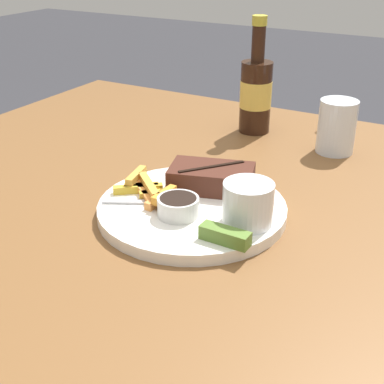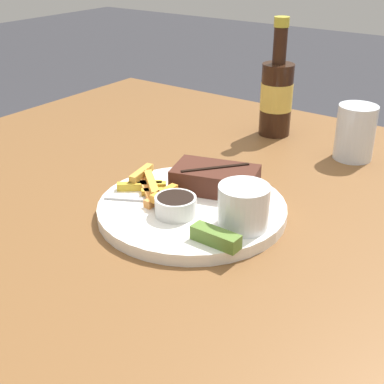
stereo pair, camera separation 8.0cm
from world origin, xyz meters
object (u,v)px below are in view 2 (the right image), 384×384
(pickle_spear, at_px, (216,237))
(salt_shaker, at_px, (355,119))
(dinner_plate, at_px, (192,209))
(beer_bottle, at_px, (277,95))
(fork_utensil, at_px, (144,199))
(knife_utensil, at_px, (187,191))
(dipping_sauce_cup, at_px, (178,206))
(coleslaw_cup, at_px, (244,204))
(drinking_glass, at_px, (355,132))
(steak_portion, at_px, (214,178))

(pickle_spear, relative_size, salt_shaker, 1.07)
(dinner_plate, height_order, beer_bottle, beer_bottle)
(dinner_plate, height_order, fork_utensil, fork_utensil)
(knife_utensil, bearing_deg, dinner_plate, -144.12)
(dipping_sauce_cup, xyz_separation_m, salt_shaker, (0.07, 0.53, -0.00))
(coleslaw_cup, relative_size, beer_bottle, 0.30)
(dipping_sauce_cup, xyz_separation_m, pickle_spear, (0.09, -0.03, -0.01))
(beer_bottle, xyz_separation_m, salt_shaker, (0.14, 0.10, -0.05))
(dinner_plate, relative_size, drinking_glass, 2.78)
(fork_utensil, height_order, drinking_glass, drinking_glass)
(salt_shaker, bearing_deg, pickle_spear, -87.81)
(pickle_spear, xyz_separation_m, knife_utensil, (-0.12, 0.10, -0.01))
(steak_portion, distance_m, drinking_glass, 0.32)
(steak_portion, relative_size, fork_utensil, 1.19)
(drinking_glass, bearing_deg, fork_utensil, -115.06)
(steak_portion, distance_m, fork_utensil, 0.12)
(steak_portion, height_order, beer_bottle, beer_bottle)
(beer_bottle, height_order, drinking_glass, beer_bottle)
(dipping_sauce_cup, relative_size, fork_utensil, 0.49)
(beer_bottle, height_order, salt_shaker, beer_bottle)
(knife_utensil, relative_size, beer_bottle, 0.69)
(steak_portion, relative_size, dipping_sauce_cup, 2.42)
(beer_bottle, bearing_deg, dinner_plate, -80.28)
(dinner_plate, distance_m, salt_shaker, 0.50)
(beer_bottle, bearing_deg, salt_shaker, 35.72)
(drinking_glass, bearing_deg, knife_utensil, -113.53)
(dinner_plate, xyz_separation_m, dipping_sauce_cup, (0.00, -0.04, 0.02))
(fork_utensil, relative_size, beer_bottle, 0.52)
(dinner_plate, height_order, knife_utensil, knife_utensil)
(fork_utensil, bearing_deg, beer_bottle, 62.82)
(steak_portion, bearing_deg, drinking_glass, 68.11)
(pickle_spear, relative_size, beer_bottle, 0.29)
(pickle_spear, relative_size, fork_utensil, 0.56)
(beer_bottle, bearing_deg, steak_portion, -78.73)
(pickle_spear, xyz_separation_m, salt_shaker, (-0.02, 0.57, 0.00))
(steak_portion, xyz_separation_m, drinking_glass, (0.12, 0.30, 0.02))
(dinner_plate, bearing_deg, fork_utensil, -152.77)
(fork_utensil, xyz_separation_m, beer_bottle, (-0.00, 0.43, 0.07))
(salt_shaker, bearing_deg, steak_portion, -99.54)
(fork_utensil, bearing_deg, steak_portion, 29.07)
(knife_utensil, height_order, beer_bottle, beer_bottle)
(fork_utensil, bearing_deg, coleslaw_cup, -19.72)
(knife_utensil, bearing_deg, dipping_sauce_cup, -164.75)
(coleslaw_cup, height_order, knife_utensil, coleslaw_cup)
(steak_portion, height_order, knife_utensil, steak_portion)
(drinking_glass, bearing_deg, coleslaw_cup, -93.15)
(dipping_sauce_cup, distance_m, fork_utensil, 0.07)
(steak_portion, relative_size, knife_utensil, 0.90)
(steak_portion, bearing_deg, salt_shaker, 80.46)
(dinner_plate, xyz_separation_m, beer_bottle, (-0.07, 0.39, 0.08))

